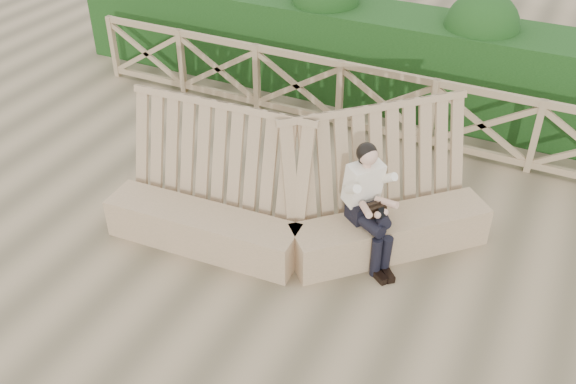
% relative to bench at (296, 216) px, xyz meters
% --- Properties ---
extents(ground, '(60.00, 60.00, 0.00)m').
position_rel_bench_xyz_m(ground, '(0.07, -0.63, -0.41)').
color(ground, brown).
rests_on(ground, ground).
extents(bench, '(4.20, 2.38, 1.62)m').
position_rel_bench_xyz_m(bench, '(0.00, 0.00, 0.00)').
color(bench, '#8A724F').
rests_on(bench, ground).
extents(woman, '(0.83, 0.75, 1.44)m').
position_rel_bench_xyz_m(woman, '(0.80, 0.18, 0.37)').
color(woman, black).
rests_on(woman, ground).
extents(guardrail, '(10.10, 0.09, 1.10)m').
position_rel_bench_xyz_m(guardrail, '(0.07, 2.87, 0.14)').
color(guardrail, '#8F7253').
rests_on(guardrail, ground).
extents(hedge, '(12.00, 1.20, 1.50)m').
position_rel_bench_xyz_m(hedge, '(0.07, 4.07, 0.34)').
color(hedge, black).
rests_on(hedge, ground).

